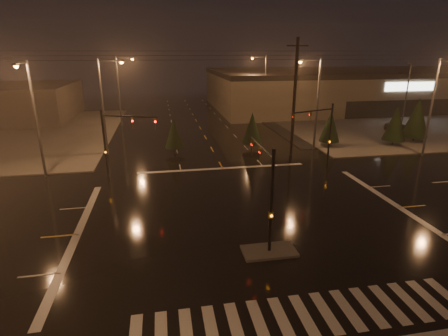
{
  "coord_description": "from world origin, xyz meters",
  "views": [
    {
      "loc": [
        -5.49,
        -20.29,
        10.66
      ],
      "look_at": [
        -1.44,
        2.25,
        3.0
      ],
      "focal_mm": 28.0,
      "sensor_mm": 36.0,
      "label": 1
    }
  ],
  "objects": [
    {
      "name": "utility_pole_1",
      "position": [
        8.0,
        14.0,
        6.13
      ],
      "size": [
        2.2,
        0.32,
        12.0
      ],
      "color": "black",
      "rests_on": "ground"
    },
    {
      "name": "streetlight_5",
      "position": [
        -16.0,
        11.18,
        5.8
      ],
      "size": [
        0.32,
        2.77,
        10.0
      ],
      "color": "#38383A",
      "rests_on": "ground"
    },
    {
      "name": "ground",
      "position": [
        0.0,
        0.0,
        0.0
      ],
      "size": [
        140.0,
        140.0,
        0.0
      ],
      "primitive_type": "plane",
      "color": "black",
      "rests_on": "ground"
    },
    {
      "name": "signal_mast_median",
      "position": [
        0.0,
        -3.07,
        3.75
      ],
      "size": [
        0.25,
        4.59,
        6.0
      ],
      "color": "black",
      "rests_on": "ground"
    },
    {
      "name": "streetlight_2",
      "position": [
        -11.18,
        34.0,
        5.8
      ],
      "size": [
        2.77,
        0.32,
        10.0
      ],
      "color": "#38383A",
      "rests_on": "ground"
    },
    {
      "name": "streetlight_6",
      "position": [
        22.0,
        11.18,
        5.8
      ],
      "size": [
        0.32,
        2.77,
        10.0
      ],
      "color": "#38383A",
      "rests_on": "ground"
    },
    {
      "name": "streetlight_4",
      "position": [
        11.18,
        36.0,
        5.8
      ],
      "size": [
        2.77,
        0.32,
        10.0
      ],
      "color": "#38383A",
      "rests_on": "ground"
    },
    {
      "name": "sidewalk_ne",
      "position": [
        30.0,
        30.0,
        0.06
      ],
      "size": [
        36.0,
        36.0,
        0.12
      ],
      "primitive_type": "cube",
      "color": "#47453F",
      "rests_on": "ground"
    },
    {
      "name": "median_island",
      "position": [
        0.0,
        -4.0,
        0.07
      ],
      "size": [
        3.0,
        1.6,
        0.15
      ],
      "primitive_type": "cube",
      "color": "#47453F",
      "rests_on": "ground"
    },
    {
      "name": "retail_building",
      "position": [
        35.0,
        45.99,
        3.84
      ],
      "size": [
        60.2,
        28.3,
        7.2
      ],
      "color": "brown",
      "rests_on": "ground"
    },
    {
      "name": "conifer_0",
      "position": [
        13.61,
        16.6,
        2.5
      ],
      "size": [
        2.31,
        2.31,
        4.31
      ],
      "color": "black",
      "rests_on": "ground"
    },
    {
      "name": "signal_mast_nw",
      "position": [
        -9.5,
        10.14,
        3.79
      ],
      "size": [
        4.84,
        1.86,
        6.0
      ],
      "color": "black",
      "rests_on": "ground"
    },
    {
      "name": "crosswalk",
      "position": [
        0.0,
        -9.0,
        0.01
      ],
      "size": [
        15.0,
        2.6,
        0.01
      ],
      "primitive_type": "cube",
      "color": "beige",
      "rests_on": "ground"
    },
    {
      "name": "streetlight_1",
      "position": [
        -11.18,
        18.0,
        5.8
      ],
      "size": [
        2.77,
        0.32,
        10.0
      ],
      "color": "#38383A",
      "rests_on": "ground"
    },
    {
      "name": "conifer_3",
      "position": [
        -4.27,
        16.96,
        2.32
      ],
      "size": [
        2.07,
        2.07,
        3.94
      ],
      "color": "black",
      "rests_on": "ground"
    },
    {
      "name": "signal_mast_ne",
      "position": [
        9.5,
        10.14,
        3.79
      ],
      "size": [
        4.84,
        1.86,
        6.0
      ],
      "color": "black",
      "rests_on": "ground"
    },
    {
      "name": "parking_lot",
      "position": [
        35.0,
        28.0,
        0.04
      ],
      "size": [
        50.0,
        24.0,
        0.08
      ],
      "primitive_type": "cube",
      "color": "black",
      "rests_on": "ground"
    },
    {
      "name": "conifer_1",
      "position": [
        21.41,
        15.85,
        2.71
      ],
      "size": [
        2.58,
        2.58,
        4.73
      ],
      "color": "black",
      "rests_on": "ground"
    },
    {
      "name": "stop_bar_far",
      "position": [
        0.0,
        11.0,
        0.01
      ],
      "size": [
        16.0,
        0.5,
        0.01
      ],
      "primitive_type": "cube",
      "color": "beige",
      "rests_on": "ground"
    },
    {
      "name": "conifer_2",
      "position": [
        25.13,
        17.09,
        3.06
      ],
      "size": [
        3.02,
        3.02,
        5.42
      ],
      "color": "black",
      "rests_on": "ground"
    },
    {
      "name": "streetlight_3",
      "position": [
        11.18,
        16.0,
        5.8
      ],
      "size": [
        2.77,
        0.32,
        10.0
      ],
      "color": "#38383A",
      "rests_on": "ground"
    },
    {
      "name": "conifer_4",
      "position": [
        4.53,
        17.38,
        2.44
      ],
      "size": [
        2.23,
        2.23,
        4.19
      ],
      "color": "black",
      "rests_on": "ground"
    },
    {
      "name": "car_parked",
      "position": [
        26.3,
        21.51,
        0.72
      ],
      "size": [
        2.29,
        4.44,
        1.45
      ],
      "primitive_type": "imported",
      "rotation": [
        0.0,
        0.0,
        0.14
      ],
      "color": "black",
      "rests_on": "ground"
    }
  ]
}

